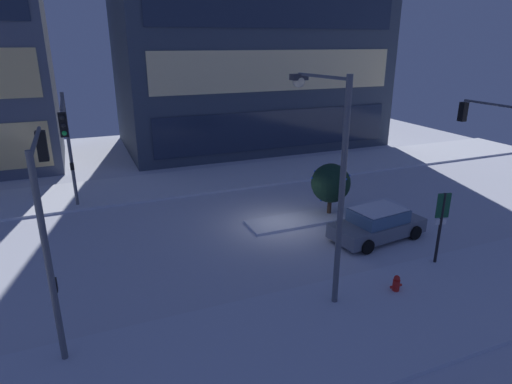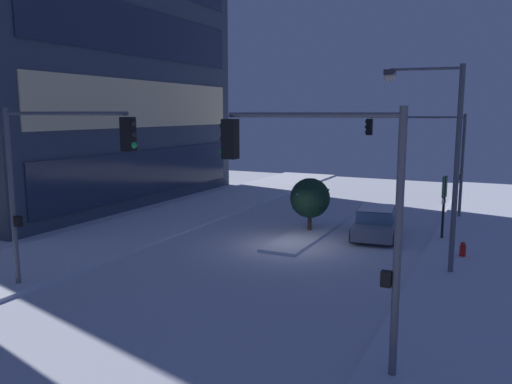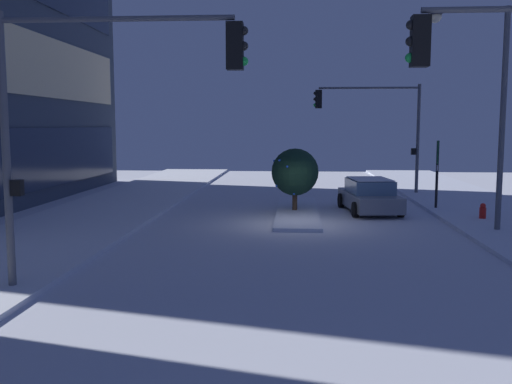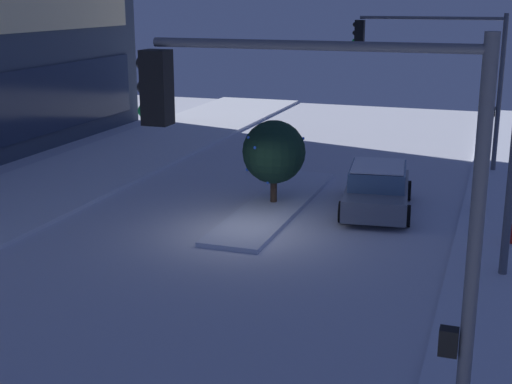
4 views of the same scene
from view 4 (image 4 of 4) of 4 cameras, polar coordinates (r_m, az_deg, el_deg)
The scene contains 9 objects.
ground at distance 20.96m, azimuth -0.79°, elevation -3.23°, with size 52.00×52.00×0.00m, color silver.
curb_strip_far at distance 24.96m, azimuth -19.23°, elevation -0.90°, with size 52.00×5.20×0.14m, color silver.
median_strip at distance 23.51m, azimuth 1.61°, elevation -1.00°, with size 9.00×1.80×0.14m, color silver.
car_near at distance 23.23m, azimuth 9.59°, elevation 0.23°, with size 4.77×2.56×1.49m.
traffic_light_corner_near_left at distance 9.18m, azimuth 6.46°, elevation 0.35°, with size 0.32×4.60×6.27m.
traffic_light_corner_near_right at distance 28.91m, azimuth 14.39°, elevation 10.00°, with size 0.32×5.81×6.05m.
street_lamp_arched at distance 17.37m, azimuth 17.88°, elevation 9.43°, with size 0.73×2.83×7.85m.
parking_info_sign at distance 23.25m, azimuth 17.43°, elevation 3.07°, with size 0.55×0.19×3.14m.
decorated_tree_median at distance 23.19m, azimuth 1.43°, elevation 3.18°, with size 2.05×2.05×2.83m.
Camera 4 is at (-18.69, -6.78, 6.64)m, focal length 50.46 mm.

